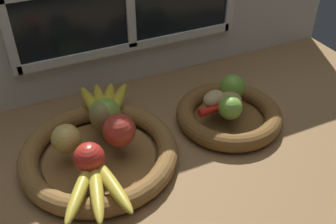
# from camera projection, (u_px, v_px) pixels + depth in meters

# --- Properties ---
(ground_plane) EXTENTS (1.40, 0.90, 0.03)m
(ground_plane) POSITION_uv_depth(u_px,v_px,m) (174.00, 138.00, 1.00)
(ground_plane) COLOR olive
(fruit_bowl_left) EXTENTS (0.37, 0.37, 0.05)m
(fruit_bowl_left) POSITION_uv_depth(u_px,v_px,m) (99.00, 154.00, 0.90)
(fruit_bowl_left) COLOR brown
(fruit_bowl_left) RESTS_ON ground_plane
(fruit_bowl_right) EXTENTS (0.28, 0.28, 0.05)m
(fruit_bowl_right) POSITION_uv_depth(u_px,v_px,m) (229.00, 115.00, 1.02)
(fruit_bowl_right) COLOR brown
(fruit_bowl_right) RESTS_ON ground_plane
(apple_golden_left) EXTENTS (0.07, 0.07, 0.07)m
(apple_golden_left) POSITION_uv_depth(u_px,v_px,m) (66.00, 139.00, 0.85)
(apple_golden_left) COLOR #DBB756
(apple_golden_left) RESTS_ON fruit_bowl_left
(apple_green_back) EXTENTS (0.08, 0.08, 0.08)m
(apple_green_back) POSITION_uv_depth(u_px,v_px,m) (105.00, 114.00, 0.92)
(apple_green_back) COLOR #7AA338
(apple_green_back) RESTS_ON fruit_bowl_left
(apple_red_front) EXTENTS (0.07, 0.07, 0.07)m
(apple_red_front) POSITION_uv_depth(u_px,v_px,m) (89.00, 158.00, 0.80)
(apple_red_front) COLOR red
(apple_red_front) RESTS_ON fruit_bowl_left
(apple_red_right) EXTENTS (0.08, 0.08, 0.08)m
(apple_red_right) POSITION_uv_depth(u_px,v_px,m) (119.00, 130.00, 0.87)
(apple_red_right) COLOR #B73828
(apple_red_right) RESTS_ON fruit_bowl_left
(pear_brown) EXTENTS (0.08, 0.08, 0.08)m
(pear_brown) POSITION_uv_depth(u_px,v_px,m) (103.00, 117.00, 0.91)
(pear_brown) COLOR olive
(pear_brown) RESTS_ON fruit_bowl_left
(banana_bunch_front) EXTENTS (0.14, 0.19, 0.03)m
(banana_bunch_front) POSITION_uv_depth(u_px,v_px,m) (96.00, 186.00, 0.77)
(banana_bunch_front) COLOR gold
(banana_bunch_front) RESTS_ON fruit_bowl_left
(banana_bunch_back) EXTENTS (0.14, 0.20, 0.03)m
(banana_bunch_back) POSITION_uv_depth(u_px,v_px,m) (105.00, 105.00, 0.98)
(banana_bunch_back) COLOR gold
(banana_bunch_back) RESTS_ON fruit_bowl_left
(potato_large) EXTENTS (0.08, 0.08, 0.04)m
(potato_large) POSITION_uv_depth(u_px,v_px,m) (230.00, 101.00, 0.99)
(potato_large) COLOR #A38451
(potato_large) RESTS_ON fruit_bowl_right
(potato_oblong) EXTENTS (0.08, 0.07, 0.04)m
(potato_oblong) POSITION_uv_depth(u_px,v_px,m) (214.00, 99.00, 1.00)
(potato_oblong) COLOR tan
(potato_oblong) RESTS_ON fruit_bowl_right
(lime_near) EXTENTS (0.06, 0.06, 0.06)m
(lime_near) POSITION_uv_depth(u_px,v_px,m) (230.00, 108.00, 0.95)
(lime_near) COLOR #7AAD3D
(lime_near) RESTS_ON fruit_bowl_right
(lime_far) EXTENTS (0.07, 0.07, 0.07)m
(lime_far) POSITION_uv_depth(u_px,v_px,m) (233.00, 87.00, 1.02)
(lime_far) COLOR #6B9E33
(lime_far) RESTS_ON fruit_bowl_right
(chili_pepper) EXTENTS (0.14, 0.03, 0.02)m
(chili_pepper) POSITION_uv_depth(u_px,v_px,m) (224.00, 107.00, 0.98)
(chili_pepper) COLOR red
(chili_pepper) RESTS_ON fruit_bowl_right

